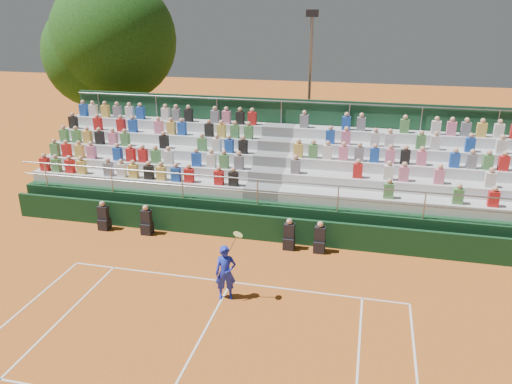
% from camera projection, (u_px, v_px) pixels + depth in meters
% --- Properties ---
extents(ground, '(90.00, 90.00, 0.00)m').
position_uv_depth(ground, '(231.00, 282.00, 15.90)').
color(ground, '#C36120').
rests_on(ground, ground).
extents(courtside_wall, '(20.00, 0.15, 1.00)m').
position_uv_depth(courtside_wall, '(254.00, 227.00, 18.64)').
color(courtside_wall, black).
rests_on(courtside_wall, ground).
extents(line_officials, '(8.85, 0.40, 1.19)m').
position_uv_depth(line_officials, '(211.00, 229.00, 18.57)').
color(line_officials, black).
rests_on(line_officials, ground).
extents(grandstand, '(20.00, 5.20, 4.40)m').
position_uv_depth(grandstand, '(271.00, 184.00, 21.39)').
color(grandstand, black).
rests_on(grandstand, ground).
extents(tennis_player, '(0.89, 0.58, 2.22)m').
position_uv_depth(tennis_player, '(226.00, 273.00, 14.76)').
color(tennis_player, '#1B2CCB').
rests_on(tennis_player, ground).
extents(tree_west, '(6.01, 6.01, 8.69)m').
position_uv_depth(tree_west, '(98.00, 55.00, 28.10)').
color(tree_west, '#382614').
rests_on(tree_west, ground).
extents(tree_east, '(6.84, 6.84, 9.96)m').
position_uv_depth(tree_east, '(114.00, 39.00, 27.49)').
color(tree_east, '#382614').
rests_on(tree_east, ground).
extents(floodlight_mast, '(0.60, 0.25, 8.09)m').
position_uv_depth(floodlight_mast, '(310.00, 79.00, 25.65)').
color(floodlight_mast, gray).
rests_on(floodlight_mast, ground).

